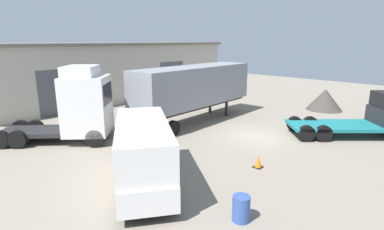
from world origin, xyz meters
name	(u,v)px	position (x,y,z in m)	size (l,w,h in m)	color
ground_plane	(255,136)	(0.00, 0.00, 0.00)	(60.00, 60.00, 0.00)	gray
warehouse_building	(97,71)	(0.00, 18.74, 2.77)	(27.49, 10.00, 5.53)	#B7B2A3
tractor_unit_white	(80,106)	(-7.75, 6.87, 2.07)	(6.22, 6.07, 4.39)	silver
container_trailer_green	(194,87)	(-0.14, 5.05, 2.56)	(10.36, 3.08, 4.00)	gray
flatbed_truck_black	(377,116)	(5.19, -5.30, 1.30)	(6.70, 6.87, 2.69)	black
delivery_van_white	(143,154)	(-8.73, -0.36, 1.44)	(4.89, 5.87, 2.64)	silver
gravel_pile	(325,100)	(10.36, -0.27, 0.89)	(2.91, 2.91, 1.78)	#423D38
oil_drum	(241,208)	(-7.98, -4.50, 0.44)	(0.58, 0.58, 0.88)	#33519E
traffic_cone	(258,162)	(-3.90, -2.63, 0.25)	(0.40, 0.40, 0.55)	black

